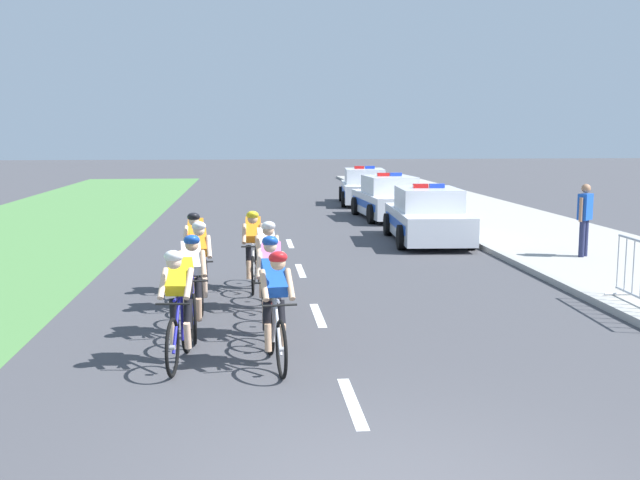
{
  "coord_description": "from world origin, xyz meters",
  "views": [
    {
      "loc": [
        -1.11,
        -5.48,
        2.93
      ],
      "look_at": [
        0.13,
        7.27,
        1.1
      ],
      "focal_mm": 41.94,
      "sensor_mm": 36.0,
      "label": 1
    }
  ],
  "objects_px": {
    "cyclist_third": "(192,283)",
    "police_car_nearest": "(427,217)",
    "police_car_second": "(388,199)",
    "cyclist_fourth": "(271,284)",
    "spectator_closest": "(585,215)",
    "police_car_third": "(364,188)",
    "cyclist_second": "(275,306)",
    "cyclist_eighth": "(253,249)",
    "cyclist_lead": "(179,304)",
    "cyclist_seventh": "(196,251)",
    "cyclist_fifth": "(199,264)",
    "cyclist_sixth": "(267,263)"
  },
  "relations": [
    {
      "from": "police_car_nearest",
      "to": "police_car_third",
      "type": "distance_m",
      "value": 11.06
    },
    {
      "from": "spectator_closest",
      "to": "police_car_third",
      "type": "bearing_deg",
      "value": 101.04
    },
    {
      "from": "cyclist_fourth",
      "to": "cyclist_seventh",
      "type": "bearing_deg",
      "value": 111.94
    },
    {
      "from": "cyclist_fifth",
      "to": "cyclist_eighth",
      "type": "bearing_deg",
      "value": 59.78
    },
    {
      "from": "cyclist_fourth",
      "to": "cyclist_third",
      "type": "bearing_deg",
      "value": 169.03
    },
    {
      "from": "police_car_second",
      "to": "police_car_third",
      "type": "height_order",
      "value": "same"
    },
    {
      "from": "cyclist_lead",
      "to": "cyclist_fourth",
      "type": "relative_size",
      "value": 1.0
    },
    {
      "from": "cyclist_third",
      "to": "police_car_nearest",
      "type": "height_order",
      "value": "police_car_nearest"
    },
    {
      "from": "cyclist_lead",
      "to": "cyclist_third",
      "type": "relative_size",
      "value": 1.0
    },
    {
      "from": "cyclist_fourth",
      "to": "cyclist_eighth",
      "type": "relative_size",
      "value": 1.0
    },
    {
      "from": "cyclist_sixth",
      "to": "spectator_closest",
      "type": "xyz_separation_m",
      "value": [
        7.37,
        4.04,
        0.3
      ]
    },
    {
      "from": "cyclist_second",
      "to": "police_car_second",
      "type": "bearing_deg",
      "value": 74.42
    },
    {
      "from": "spectator_closest",
      "to": "police_car_second",
      "type": "bearing_deg",
      "value": 107.27
    },
    {
      "from": "cyclist_eighth",
      "to": "police_car_second",
      "type": "xyz_separation_m",
      "value": [
        4.76,
        11.48,
        -0.11
      ]
    },
    {
      "from": "cyclist_fourth",
      "to": "spectator_closest",
      "type": "relative_size",
      "value": 1.03
    },
    {
      "from": "cyclist_fifth",
      "to": "police_car_nearest",
      "type": "relative_size",
      "value": 0.38
    },
    {
      "from": "police_car_nearest",
      "to": "cyclist_eighth",
      "type": "bearing_deg",
      "value": -129.27
    },
    {
      "from": "cyclist_third",
      "to": "cyclist_seventh",
      "type": "distance_m",
      "value": 2.98
    },
    {
      "from": "cyclist_lead",
      "to": "police_car_nearest",
      "type": "xyz_separation_m",
      "value": [
        5.73,
        10.38,
        -0.11
      ]
    },
    {
      "from": "police_car_second",
      "to": "cyclist_second",
      "type": "bearing_deg",
      "value": -105.58
    },
    {
      "from": "cyclist_fourth",
      "to": "cyclist_lead",
      "type": "bearing_deg",
      "value": -135.53
    },
    {
      "from": "police_car_second",
      "to": "cyclist_fourth",
      "type": "bearing_deg",
      "value": -106.97
    },
    {
      "from": "cyclist_fourth",
      "to": "cyclist_eighth",
      "type": "bearing_deg",
      "value": 93.85
    },
    {
      "from": "cyclist_lead",
      "to": "police_car_nearest",
      "type": "height_order",
      "value": "police_car_nearest"
    },
    {
      "from": "cyclist_lead",
      "to": "cyclist_fourth",
      "type": "xyz_separation_m",
      "value": [
        1.2,
        1.18,
        0.0
      ]
    },
    {
      "from": "cyclist_third",
      "to": "cyclist_seventh",
      "type": "height_order",
      "value": "same"
    },
    {
      "from": "cyclist_fifth",
      "to": "police_car_nearest",
      "type": "height_order",
      "value": "police_car_nearest"
    },
    {
      "from": "cyclist_fourth",
      "to": "police_car_second",
      "type": "height_order",
      "value": "police_car_second"
    },
    {
      "from": "cyclist_lead",
      "to": "cyclist_fourth",
      "type": "distance_m",
      "value": 1.68
    },
    {
      "from": "cyclist_lead",
      "to": "spectator_closest",
      "type": "distance_m",
      "value": 11.03
    },
    {
      "from": "cyclist_eighth",
      "to": "police_car_second",
      "type": "relative_size",
      "value": 0.38
    },
    {
      "from": "cyclist_fifth",
      "to": "police_car_third",
      "type": "xyz_separation_m",
      "value": [
        5.67,
        18.45,
        -0.11
      ]
    },
    {
      "from": "cyclist_lead",
      "to": "cyclist_seventh",
      "type": "relative_size",
      "value": 1.0
    },
    {
      "from": "cyclist_seventh",
      "to": "cyclist_sixth",
      "type": "bearing_deg",
      "value": -48.97
    },
    {
      "from": "cyclist_fourth",
      "to": "police_car_nearest",
      "type": "height_order",
      "value": "police_car_nearest"
    },
    {
      "from": "cyclist_fifth",
      "to": "cyclist_eighth",
      "type": "height_order",
      "value": "same"
    },
    {
      "from": "cyclist_fourth",
      "to": "cyclist_fifth",
      "type": "distance_m",
      "value": 2.14
    },
    {
      "from": "cyclist_seventh",
      "to": "cyclist_lead",
      "type": "bearing_deg",
      "value": -88.87
    },
    {
      "from": "cyclist_eighth",
      "to": "cyclist_third",
      "type": "bearing_deg",
      "value": -106.11
    },
    {
      "from": "cyclist_sixth",
      "to": "spectator_closest",
      "type": "relative_size",
      "value": 1.03
    },
    {
      "from": "cyclist_sixth",
      "to": "police_car_nearest",
      "type": "xyz_separation_m",
      "value": [
        4.54,
        7.47,
        -0.11
      ]
    },
    {
      "from": "cyclist_eighth",
      "to": "cyclist_fourth",
      "type": "bearing_deg",
      "value": -86.15
    },
    {
      "from": "police_car_nearest",
      "to": "police_car_second",
      "type": "relative_size",
      "value": 1.0
    },
    {
      "from": "spectator_closest",
      "to": "cyclist_lead",
      "type": "bearing_deg",
      "value": -140.92
    },
    {
      "from": "cyclist_lead",
      "to": "police_car_third",
      "type": "relative_size",
      "value": 0.38
    },
    {
      "from": "cyclist_lead",
      "to": "cyclist_eighth",
      "type": "bearing_deg",
      "value": 77.94
    },
    {
      "from": "cyclist_fifth",
      "to": "spectator_closest",
      "type": "xyz_separation_m",
      "value": [
        8.5,
        3.96,
        0.3
      ]
    },
    {
      "from": "cyclist_second",
      "to": "police_car_nearest",
      "type": "xyz_separation_m",
      "value": [
        4.53,
        10.58,
        -0.11
      ]
    },
    {
      "from": "spectator_closest",
      "to": "cyclist_eighth",
      "type": "bearing_deg",
      "value": -162.5
    },
    {
      "from": "cyclist_lead",
      "to": "cyclist_second",
      "type": "relative_size",
      "value": 1.0
    }
  ]
}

